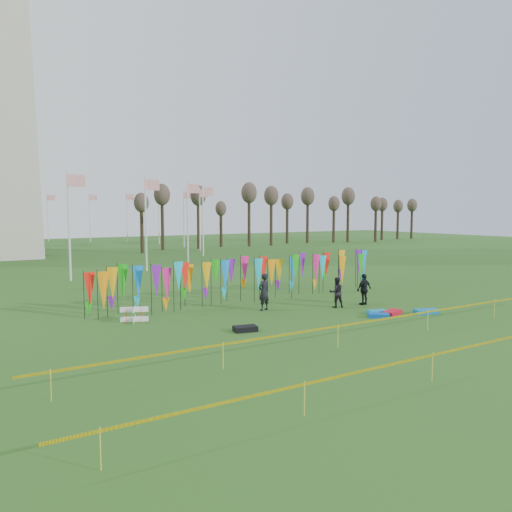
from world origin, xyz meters
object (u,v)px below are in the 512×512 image
person_mid (336,292)px  kite_bag_red (392,313)px  kite_bag_turquoise (377,312)px  kite_bag_teal (426,312)px  kite_bag_black (245,329)px  person_left (264,292)px  box_kite (134,314)px  kite_bag_blue (379,316)px  person_right (364,289)px

person_mid → kite_bag_red: (1.09, -2.94, -0.70)m
kite_bag_turquoise → kite_bag_teal: 2.48m
person_mid → kite_bag_black: bearing=36.4°
person_left → kite_bag_red: bearing=122.9°
person_left → kite_bag_teal: size_ratio=1.63×
kite_bag_red → kite_bag_black: 7.96m
box_kite → kite_bag_black: (3.46, -4.24, -0.25)m
person_mid → kite_bag_blue: (0.03, -3.06, -0.70)m
person_right → kite_bag_red: (-0.68, -2.69, -0.75)m
person_mid → kite_bag_blue: person_mid is taller
person_left → kite_bag_red: person_left is taller
person_left → kite_bag_turquoise: 5.78m
kite_bag_teal → box_kite: bearing=155.7°
kite_bag_blue → person_mid: bearing=90.6°
person_right → kite_bag_blue: 3.39m
kite_bag_blue → kite_bag_turquoise: bearing=49.5°
kite_bag_black → kite_bag_teal: 9.69m
person_right → kite_bag_teal: size_ratio=1.45×
person_left → kite_bag_teal: 8.21m
person_right → kite_bag_blue: bearing=54.2°
person_left → person_right: size_ratio=1.12×
person_left → person_right: bearing=148.4°
person_mid → kite_bag_blue: size_ratio=1.65×
kite_bag_blue → kite_bag_red: 1.07m
kite_bag_turquoise → kite_bag_teal: size_ratio=0.81×
person_right → kite_bag_turquoise: (-1.18, -2.16, -0.76)m
person_left → kite_bag_black: (-3.10, -3.38, -0.85)m
kite_bag_turquoise → person_left: bearing=138.8°
kite_bag_red → kite_bag_black: size_ratio=1.18×
kite_bag_red → kite_bag_black: (-7.91, 0.92, 0.01)m
person_mid → kite_bag_black: (-6.82, -2.02, -0.69)m
person_right → kite_bag_teal: bearing=101.7°
kite_bag_red → kite_bag_black: kite_bag_black is taller
kite_bag_blue → kite_bag_black: kite_bag_black is taller
person_right → kite_bag_black: 8.80m
box_kite → person_right: size_ratio=0.42×
person_mid → kite_bag_turquoise: bearing=123.6°
person_mid → kite_bag_blue: bearing=110.4°
kite_bag_black → kite_bag_teal: kite_bag_black is taller
kite_bag_turquoise → kite_bag_black: size_ratio=0.97×
box_kite → kite_bag_turquoise: box_kite is taller
kite_bag_red → person_left: bearing=138.2°
box_kite → kite_bag_red: size_ratio=0.62×
kite_bag_turquoise → kite_bag_blue: 0.86m
kite_bag_blue → kite_bag_black: size_ratio=0.99×
box_kite → kite_bag_blue: box_kite is taller
box_kite → kite_bag_blue: (10.31, -5.28, -0.26)m
kite_bag_red → box_kite: bearing=155.6°
kite_bag_blue → kite_bag_teal: 2.76m
kite_bag_red → kite_bag_teal: (1.64, -0.72, 0.01)m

